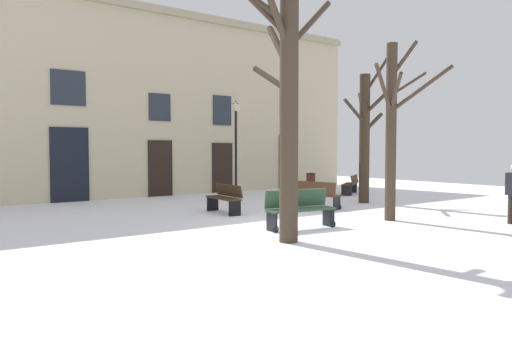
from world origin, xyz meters
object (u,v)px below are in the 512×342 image
object	(u,v)px
tree_right_of_center	(365,135)
bench_facing_shops	(351,184)
tree_foreground	(287,97)
bench_back_to_back_left	(315,194)
litter_bin	(311,183)
bench_by_litter_bin	(300,209)
tree_left_of_center	(393,126)
streetlamp	(236,138)
bench_back_to_back_right	(225,198)

from	to	relation	value
tree_right_of_center	bench_facing_shops	bearing A→B (deg)	51.41
tree_foreground	tree_right_of_center	bearing A→B (deg)	29.43
tree_foreground	bench_back_to_back_left	bearing A→B (deg)	41.12
litter_bin	bench_by_litter_bin	xyz separation A→B (m)	(-6.38, -6.55, 0.04)
tree_right_of_center	bench_by_litter_bin	xyz separation A→B (m)	(-5.58, -2.81, -1.99)
tree_left_of_center	bench_back_to_back_left	xyz separation A→B (m)	(0.13, 3.21, -2.13)
streetlamp	litter_bin	bearing A→B (deg)	-11.67
streetlamp	bench_back_to_back_right	bearing A→B (deg)	-127.46
tree_right_of_center	litter_bin	xyz separation A→B (m)	(0.79, 3.74, -2.03)
bench_facing_shops	bench_back_to_back_left	size ratio (longest dim) A/B	0.91
tree_left_of_center	bench_facing_shops	bearing A→B (deg)	51.17
bench_back_to_back_left	bench_by_litter_bin	bearing A→B (deg)	117.30
bench_back_to_back_right	bench_back_to_back_left	xyz separation A→B (m)	(3.06, -0.72, 0.00)
streetlamp	bench_back_to_back_right	size ratio (longest dim) A/B	2.49
litter_bin	bench_facing_shops	bearing A→B (deg)	-45.01
bench_facing_shops	streetlamp	bearing A→B (deg)	-56.26
bench_facing_shops	bench_back_to_back_left	world-z (taller)	bench_back_to_back_left
tree_right_of_center	bench_by_litter_bin	world-z (taller)	tree_right_of_center
tree_right_of_center	bench_facing_shops	size ratio (longest dim) A/B	3.26
tree_foreground	bench_facing_shops	xyz separation A→B (m)	(8.90, 6.41, -2.61)
streetlamp	litter_bin	distance (m)	4.04
tree_right_of_center	bench_by_litter_bin	size ratio (longest dim) A/B	2.88
tree_foreground	tree_left_of_center	size ratio (longest dim) A/B	1.12
bench_back_to_back_right	bench_facing_shops	bearing A→B (deg)	107.28
streetlamp	bench_facing_shops	distance (m)	5.43
tree_left_of_center	bench_facing_shops	world-z (taller)	tree_left_of_center
tree_foreground	bench_back_to_back_left	world-z (taller)	tree_foreground
tree_right_of_center	bench_back_to_back_left	xyz separation A→B (m)	(-2.55, -0.10, -2.02)
tree_foreground	bench_back_to_back_right	world-z (taller)	tree_foreground
litter_bin	tree_foreground	bearing A→B (deg)	-135.22
tree_right_of_center	tree_foreground	bearing A→B (deg)	-150.57
tree_foreground	bench_back_to_back_right	bearing A→B (deg)	74.16
bench_facing_shops	bench_by_litter_bin	size ratio (longest dim) A/B	0.88
tree_right_of_center	bench_facing_shops	xyz separation A→B (m)	(2.01, 2.52, -2.05)
tree_left_of_center	bench_by_litter_bin	xyz separation A→B (m)	(-2.90, 0.50, -2.11)
bench_by_litter_bin	bench_back_to_back_right	bearing A→B (deg)	98.60
tree_right_of_center	streetlamp	xyz separation A→B (m)	(-2.67, 4.45, -0.09)
litter_bin	bench_by_litter_bin	bearing A→B (deg)	-134.24
bench_back_to_back_left	tree_foreground	bearing A→B (deg)	116.61
tree_left_of_center	litter_bin	bearing A→B (deg)	63.74
tree_right_of_center	tree_left_of_center	size ratio (longest dim) A/B	1.09
litter_bin	bench_back_to_back_left	distance (m)	5.09
bench_by_litter_bin	bench_back_to_back_left	xyz separation A→B (m)	(3.03, 2.71, -0.03)
tree_left_of_center	litter_bin	xyz separation A→B (m)	(3.48, 7.05, -2.14)
bench_back_to_back_right	bench_by_litter_bin	world-z (taller)	bench_by_litter_bin
bench_facing_shops	bench_back_to_back_left	bearing A→B (deg)	-3.95
bench_by_litter_bin	bench_back_to_back_left	size ratio (longest dim) A/B	1.03
litter_bin	bench_by_litter_bin	distance (m)	9.14
tree_foreground	streetlamp	bearing A→B (deg)	63.18
tree_right_of_center	tree_left_of_center	world-z (taller)	tree_right_of_center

